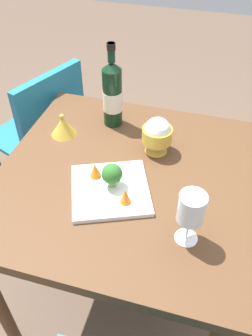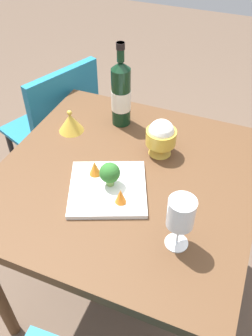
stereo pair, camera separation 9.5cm
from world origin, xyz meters
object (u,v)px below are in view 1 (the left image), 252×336
at_px(chair_near_window, 45,128).
at_px(rice_bowl_lid, 63,126).
at_px(wine_glass, 191,209).
at_px(carrot_garnish_left, 95,170).
at_px(broccoli_floret, 112,174).
at_px(carrot_garnish_right, 125,196).
at_px(wine_bottle, 112,94).
at_px(rice_bowl, 157,135).
at_px(serving_plate, 110,190).

relative_size(chair_near_window, rice_bowl_lid, 8.50).
relative_size(wine_glass, carrot_garnish_left, 3.28).
height_order(broccoli_floret, carrot_garnish_right, broccoli_floret).
xyz_separation_m(wine_bottle, wine_glass, (0.38, -0.49, -0.01)).
xyz_separation_m(rice_bowl, rice_bowl_lid, (-0.37, -0.00, -0.04)).
xyz_separation_m(chair_near_window, carrot_garnish_right, (0.60, -0.59, 0.27)).
xyz_separation_m(wine_bottle, rice_bowl_lid, (-0.16, -0.13, -0.10)).
distance_m(chair_near_window, rice_bowl, 0.76).
height_order(serving_plate, carrot_garnish_left, carrot_garnish_left).
bearing_deg(carrot_garnish_right, rice_bowl, 83.35).
height_order(rice_bowl_lid, serving_plate, rice_bowl_lid).
xyz_separation_m(chair_near_window, rice_bowl, (0.63, -0.30, 0.30)).
relative_size(chair_near_window, carrot_garnish_left, 15.58).
relative_size(rice_bowl_lid, broccoli_floret, 1.17).
distance_m(rice_bowl, broccoli_floret, 0.25).
bearing_deg(serving_plate, broccoli_floret, 79.13).
bearing_deg(wine_bottle, rice_bowl, -31.24).
bearing_deg(serving_plate, rice_bowl, 68.25).
relative_size(wine_bottle, carrot_garnish_left, 6.18).
distance_m(chair_near_window, wine_bottle, 0.59).
bearing_deg(chair_near_window, broccoli_floret, -112.98).
relative_size(chair_near_window, carrot_garnish_right, 16.26).
xyz_separation_m(rice_bowl_lid, broccoli_floret, (0.27, -0.23, 0.03)).
height_order(wine_bottle, carrot_garnish_left, wine_bottle).
distance_m(chair_near_window, wine_glass, 1.10).
relative_size(wine_bottle, serving_plate, 1.03).
relative_size(rice_bowl_lid, serving_plate, 0.31).
bearing_deg(broccoli_floret, wine_glass, -26.52).
bearing_deg(carrot_garnish_left, rice_bowl, 51.80).
xyz_separation_m(rice_bowl_lid, carrot_garnish_left, (0.21, -0.21, 0.01)).
xyz_separation_m(rice_bowl, broccoli_floret, (-0.10, -0.23, -0.01)).
distance_m(broccoli_floret, carrot_garnish_left, 0.08).
xyz_separation_m(chair_near_window, rice_bowl_lid, (0.26, -0.30, 0.27)).
height_order(chair_near_window, wine_glass, wine_glass).
xyz_separation_m(wine_glass, carrot_garnish_right, (-0.20, 0.07, -0.09)).
xyz_separation_m(carrot_garnish_left, carrot_garnish_right, (0.13, -0.08, -0.00)).
relative_size(broccoli_floret, carrot_garnish_left, 1.57).
xyz_separation_m(rice_bowl, serving_plate, (-0.10, -0.25, -0.07)).
bearing_deg(wine_bottle, carrot_garnish_left, -82.68).
bearing_deg(wine_glass, rice_bowl, 114.86).
height_order(rice_bowl, rice_bowl_lid, rice_bowl).
height_order(rice_bowl, carrot_garnish_right, rice_bowl).
relative_size(wine_glass, rice_bowl_lid, 1.79).
relative_size(chair_near_window, serving_plate, 2.60).
distance_m(rice_bowl_lid, broccoli_floret, 0.36).
bearing_deg(carrot_garnish_right, serving_plate, 145.30).
distance_m(wine_glass, carrot_garnish_right, 0.23).
bearing_deg(rice_bowl, broccoli_floret, -112.36).
xyz_separation_m(wine_glass, rice_bowl_lid, (-0.54, 0.37, -0.09)).
xyz_separation_m(wine_bottle, carrot_garnish_left, (0.04, -0.33, -0.09)).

